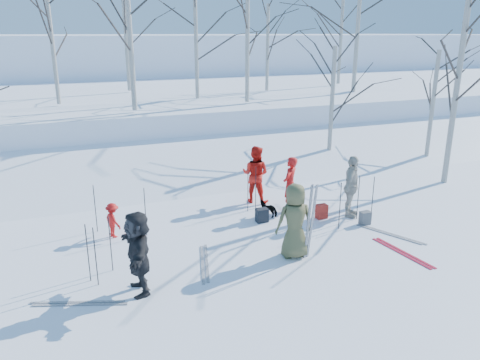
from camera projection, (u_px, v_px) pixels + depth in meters
name	position (u px, v px, depth m)	size (l,w,h in m)	color
ground	(262.00, 244.00, 12.03)	(120.00, 120.00, 0.00)	white
snow_ramp	(188.00, 169.00, 18.18)	(70.00, 9.50, 1.40)	white
snow_plateau	(140.00, 109.00, 26.78)	(70.00, 18.00, 2.20)	white
far_hill	(100.00, 67.00, 45.06)	(90.00, 30.00, 6.00)	white
skier_olive_center	(295.00, 221.00, 11.12)	(0.90, 0.59, 1.84)	#4B4C2E
skier_red_north	(290.00, 185.00, 14.02)	(0.62, 0.41, 1.70)	red
skier_redor_behind	(255.00, 174.00, 14.81)	(0.89, 0.69, 1.83)	red
skier_red_seated	(113.00, 220.00, 12.34)	(0.61, 0.35, 0.94)	red
skier_cream_east	(351.00, 187.00, 13.62)	(1.08, 0.45, 1.84)	beige
skier_grey_west	(138.00, 252.00, 9.59)	(1.67, 0.53, 1.80)	black
dog	(268.00, 208.00, 13.79)	(0.27, 0.58, 0.49)	black
upright_ski_left	(308.00, 222.00, 10.99)	(0.07, 0.02, 1.90)	silver
upright_ski_right	(312.00, 222.00, 11.02)	(0.07, 0.02, 1.90)	silver
ski_pair_a	(390.00, 234.00, 12.61)	(0.98, 1.81, 0.02)	silver
ski_pair_b	(205.00, 263.00, 11.04)	(0.72, 1.88, 0.02)	silver
ski_pair_c	(79.00, 303.00, 9.39)	(1.85, 0.83, 0.02)	silver
ski_pair_d	(403.00, 253.00, 11.55)	(0.40, 1.91, 0.02)	#B0192E
ski_pole_a	(358.00, 197.00, 13.48)	(0.02, 0.02, 1.34)	black
ski_pole_b	(248.00, 190.00, 14.06)	(0.02, 0.02, 1.34)	black
ski_pole_c	(373.00, 199.00, 13.32)	(0.02, 0.02, 1.34)	black
ski_pole_d	(110.00, 244.00, 10.52)	(0.02, 0.02, 1.34)	black
ski_pole_e	(256.00, 188.00, 14.28)	(0.02, 0.02, 1.34)	black
ski_pole_f	(145.00, 212.00, 12.36)	(0.02, 0.02, 1.34)	black
ski_pole_g	(340.00, 206.00, 12.79)	(0.02, 0.02, 1.34)	black
ski_pole_h	(88.00, 253.00, 10.07)	(0.02, 0.02, 1.34)	black
ski_pole_i	(95.00, 209.00, 12.61)	(0.02, 0.02, 1.34)	black
ski_pole_j	(96.00, 257.00, 9.90)	(0.02, 0.02, 1.34)	black
backpack_red	(322.00, 211.00, 13.67)	(0.32, 0.22, 0.42)	#A32219
backpack_grey	(365.00, 218.00, 13.24)	(0.30, 0.20, 0.38)	#505356
backpack_dark	(262.00, 215.00, 13.41)	(0.34, 0.24, 0.40)	black
birch_plateau_a	(125.00, 31.00, 24.43)	(4.94, 4.94, 6.20)	silver
birch_plateau_b	(196.00, 44.00, 21.60)	(4.11, 4.11, 5.02)	silver
birch_plateau_c	(129.00, 25.00, 18.02)	(5.19, 5.19, 6.55)	silver
birch_plateau_e	(341.00, 33.00, 27.86)	(4.78, 4.78, 5.96)	silver
birch_plateau_f	(247.00, 42.00, 20.46)	(4.26, 4.26, 5.23)	silver
birch_plateau_h	(359.00, 15.00, 23.91)	(6.01, 6.01, 7.73)	silver
birch_plateau_i	(52.00, 39.00, 19.82)	(4.43, 4.43, 5.47)	silver
birch_plateau_j	(268.00, 48.00, 24.67)	(3.70, 3.70, 4.43)	silver
birch_edge_b	(456.00, 96.00, 16.11)	(4.95, 4.95, 6.22)	silver
birch_edge_c	(432.00, 107.00, 19.17)	(3.79, 3.79, 4.56)	silver
birch_edge_e	(332.00, 107.00, 18.76)	(3.90, 3.90, 4.72)	silver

